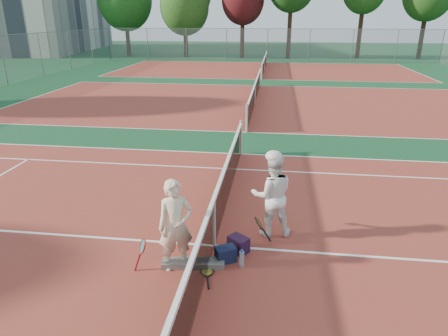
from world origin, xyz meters
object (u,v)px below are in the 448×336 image
Objects in this scene: sports_bag_navy at (226,254)px; player_a at (176,226)px; player_b at (272,195)px; racket_black_held at (258,230)px; sports_bag_purple at (238,244)px; water_bottle at (242,259)px; racket_red at (143,254)px; net_main at (214,222)px; racket_spare at (207,271)px.

player_a is at bearing -160.78° from sports_bag_navy.
player_b is 0.72m from racket_black_held.
sports_bag_purple is 0.49m from water_bottle.
player_b reaches higher than racket_red.
net_main reaches higher than racket_black_held.
racket_red is 1.61× the size of sports_bag_navy.
water_bottle is at bearing -23.88° from sports_bag_navy.
racket_red reaches higher than water_bottle.
racket_spare is at bearing -90.10° from net_main.
sports_bag_navy is (0.28, 0.38, 0.13)m from racket_spare.
player_b is 1.17m from sports_bag_purple.
net_main is at bearing 8.83° from racket_red.
sports_bag_navy is at bearing -50.44° from racket_spare.
net_main is 36.60× the size of water_bottle.
racket_black_held is at bearing 17.66° from net_main.
racket_red is at bearing 77.99° from racket_spare.
player_b is at bearing 68.76° from water_bottle.
water_bottle is at bearing -20.52° from racket_red.
net_main is 0.98m from racket_spare.
player_b is 5.64× the size of water_bottle.
net_main is 0.66m from sports_bag_navy.
sports_bag_navy is at bearing 44.33° from player_b.
net_main is at bearing 133.74° from water_bottle.
racket_red is at bearing -163.35° from sports_bag_navy.
sports_bag_purple is (0.48, 0.72, 0.13)m from racket_spare.
racket_red is at bearing -141.21° from net_main.
sports_bag_purple is at bearing 7.08° from player_a.
racket_red is (-1.10, -0.88, -0.22)m from net_main.
racket_red is 1.44m from sports_bag_navy.
racket_black_held is (1.36, 1.02, -0.55)m from player_a.
racket_red reaches higher than racket_spare.
player_a reaches higher than water_bottle.
net_main is at bearing 29.78° from player_a.
racket_black_held is at bearing 74.23° from water_bottle.
sports_bag_purple is (0.47, -0.12, -0.36)m from net_main.
player_a reaches higher than sports_bag_navy.
racket_black_held is (0.82, 0.26, -0.25)m from net_main.
racket_black_held is 1.40m from racket_spare.
racket_black_held is 0.91m from water_bottle.
racket_black_held is at bearing 0.83° from racket_red.
player_a is at bearing 66.30° from racket_spare.
sports_bag_navy is (-0.77, -1.09, -0.71)m from player_b.
racket_black_held is 1.76× the size of water_bottle.
player_b is 4.76× the size of sports_bag_navy.
player_b is 2.68m from racket_red.
water_bottle is (1.67, 0.28, -0.14)m from racket_red.
player_b is 2.82× the size of racket_spare.
net_main reaches higher than water_bottle.
racket_black_held is at bearing 46.81° from player_b.
player_b is 1.48m from water_bottle.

